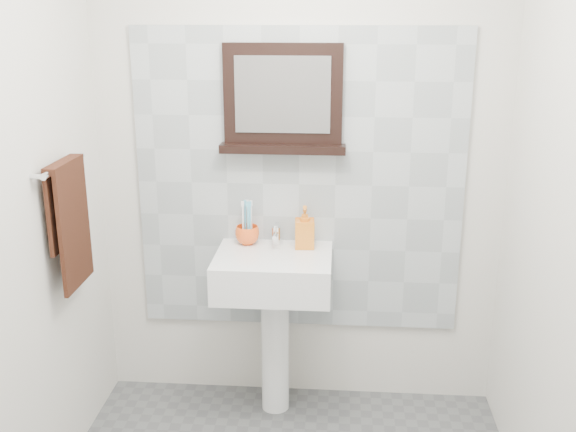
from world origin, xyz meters
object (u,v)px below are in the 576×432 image
(pedestal_sink, at_px, (274,290))
(soap_dispenser, at_px, (305,227))
(toothbrush_cup, at_px, (247,235))
(framed_mirror, at_px, (283,101))
(hand_towel, at_px, (69,214))

(pedestal_sink, xyz_separation_m, soap_dispenser, (0.14, 0.11, 0.29))
(toothbrush_cup, relative_size, soap_dispenser, 0.57)
(pedestal_sink, distance_m, toothbrush_cup, 0.30)
(pedestal_sink, relative_size, soap_dispenser, 4.66)
(pedestal_sink, distance_m, soap_dispenser, 0.34)
(pedestal_sink, relative_size, toothbrush_cup, 8.19)
(framed_mirror, xyz_separation_m, hand_towel, (-0.87, -0.52, -0.42))
(pedestal_sink, height_order, soap_dispenser, soap_dispenser)
(toothbrush_cup, height_order, soap_dispenser, soap_dispenser)
(toothbrush_cup, relative_size, hand_towel, 0.21)
(soap_dispenser, distance_m, framed_mirror, 0.61)
(soap_dispenser, height_order, framed_mirror, framed_mirror)
(pedestal_sink, height_order, framed_mirror, framed_mirror)
(soap_dispenser, distance_m, hand_towel, 1.09)
(framed_mirror, height_order, hand_towel, framed_mirror)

